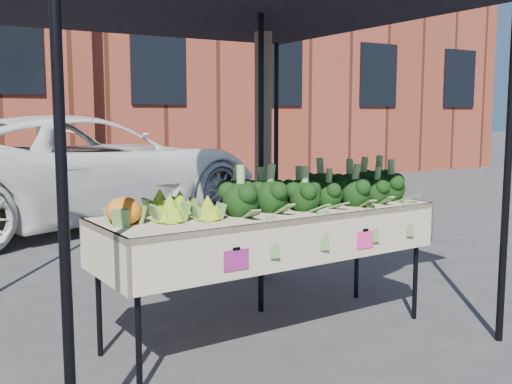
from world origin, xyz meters
name	(u,v)px	position (x,y,z in m)	size (l,w,h in m)	color
ground	(268,331)	(0.00, 0.00, 0.00)	(90.00, 90.00, 0.00)	#323234
table	(270,273)	(-0.03, -0.08, 0.45)	(2.45, 0.95, 0.90)	#BDAC90
canopy	(215,139)	(-0.16, 0.50, 1.37)	(3.16, 3.16, 2.74)	black
broccoli_heap	(315,185)	(0.36, -0.05, 1.04)	(1.62, 0.59, 0.29)	black
romanesco_cluster	(179,200)	(-0.69, -0.04, 1.01)	(0.45, 0.59, 0.22)	#8AA423
cauliflower_pair	(124,208)	(-1.08, -0.13, 1.00)	(0.22, 0.22, 0.20)	orange
vehicle	(75,26)	(-0.01, 5.15, 2.77)	(2.55, 1.54, 5.54)	white
street_tree	(263,29)	(0.73, 1.29, 2.33)	(2.36, 2.36, 4.66)	#1E4C14
building_right	(250,23)	(7.00, 12.50, 4.25)	(12.00, 8.00, 8.50)	maroon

